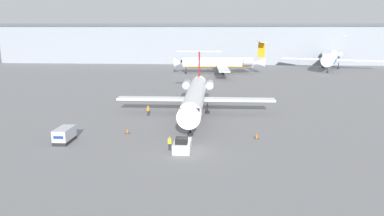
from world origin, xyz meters
TOP-DOWN VIEW (x-y plane):
  - ground_plane at (0.00, 0.00)m, footprint 600.00×600.00m
  - terminal_building at (0.00, 120.00)m, footprint 180.00×16.80m
  - airplane_main at (-0.20, 20.55)m, footprint 27.34×32.30m
  - pushback_tug at (-0.49, 0.81)m, footprint 2.07×3.76m
  - luggage_cart at (-16.31, 3.14)m, footprint 1.83×3.80m
  - worker_near_tug at (-2.06, 0.94)m, footprint 0.40×0.24m
  - worker_by_wing at (-8.20, 18.94)m, footprint 0.40×0.25m
  - traffic_cone_left at (-9.10, 7.95)m, footprint 0.57×0.57m
  - traffic_cone_right at (9.10, 6.67)m, footprint 0.54×0.54m
  - airplane_parked_far_left at (44.42, 98.72)m, footprint 34.40×34.96m
  - airplane_parked_far_right at (4.01, 80.15)m, footprint 29.69×38.23m

SIDE VIEW (x-z plane):
  - ground_plane at x=0.00m, z-range 0.00..0.00m
  - traffic_cone_left at x=-9.10m, z-range -0.02..0.61m
  - traffic_cone_right at x=9.10m, z-range -0.02..0.77m
  - pushback_tug at x=-0.49m, z-range -0.24..1.63m
  - worker_near_tug at x=-2.06m, z-range 0.04..1.72m
  - worker_by_wing at x=-8.20m, z-range 0.04..1.81m
  - luggage_cart at x=-16.31m, z-range 0.00..1.94m
  - airplane_main at x=-0.20m, z-range -1.69..8.48m
  - airplane_parked_far_right at x=4.01m, z-range -1.64..8.84m
  - airplane_parked_far_left at x=44.42m, z-range -1.44..10.10m
  - terminal_building at x=0.00m, z-range 0.03..16.63m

